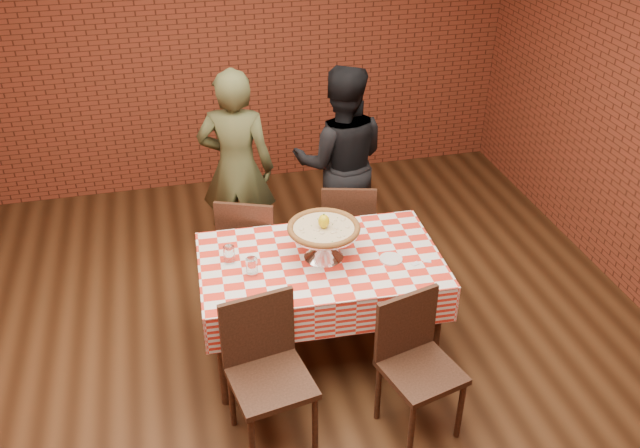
# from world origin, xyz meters

# --- Properties ---
(ground) EXTENTS (6.00, 6.00, 0.00)m
(ground) POSITION_xyz_m (0.00, 0.00, 0.00)
(ground) COLOR black
(ground) RESTS_ON ground
(back_wall) EXTENTS (5.50, 0.00, 5.50)m
(back_wall) POSITION_xyz_m (0.00, 3.00, 1.45)
(back_wall) COLOR maroon
(back_wall) RESTS_ON ground
(table) EXTENTS (1.56, 0.98, 0.75)m
(table) POSITION_xyz_m (0.30, 0.35, 0.38)
(table) COLOR #45281A
(table) RESTS_ON ground
(tablecloth) EXTENTS (1.60, 1.02, 0.26)m
(tablecloth) POSITION_xyz_m (0.30, 0.35, 0.63)
(tablecloth) COLOR red
(tablecloth) RESTS_ON table
(pizza_stand) EXTENTS (0.49, 0.49, 0.20)m
(pizza_stand) POSITION_xyz_m (0.33, 0.37, 0.86)
(pizza_stand) COLOR silver
(pizza_stand) RESTS_ON tablecloth
(pizza) EXTENTS (0.49, 0.49, 0.03)m
(pizza) POSITION_xyz_m (0.33, 0.37, 0.97)
(pizza) COLOR beige
(pizza) RESTS_ON pizza_stand
(lemon) EXTENTS (0.08, 0.08, 0.09)m
(lemon) POSITION_xyz_m (0.33, 0.37, 1.02)
(lemon) COLOR yellow
(lemon) RESTS_ON pizza
(water_glass_left) EXTENTS (0.07, 0.07, 0.11)m
(water_glass_left) POSITION_xyz_m (-0.14, 0.28, 0.81)
(water_glass_left) COLOR white
(water_glass_left) RESTS_ON tablecloth
(water_glass_right) EXTENTS (0.07, 0.07, 0.11)m
(water_glass_right) POSITION_xyz_m (-0.26, 0.45, 0.81)
(water_glass_right) COLOR white
(water_glass_right) RESTS_ON tablecloth
(side_plate) EXTENTS (0.15, 0.15, 0.01)m
(side_plate) POSITION_xyz_m (0.74, 0.23, 0.76)
(side_plate) COLOR white
(side_plate) RESTS_ON tablecloth
(sweetener_packet_a) EXTENTS (0.06, 0.05, 0.00)m
(sweetener_packet_a) POSITION_xyz_m (0.88, 0.14, 0.76)
(sweetener_packet_a) COLOR white
(sweetener_packet_a) RESTS_ON tablecloth
(sweetener_packet_b) EXTENTS (0.06, 0.05, 0.00)m
(sweetener_packet_b) POSITION_xyz_m (0.96, 0.16, 0.76)
(sweetener_packet_b) COLOR white
(sweetener_packet_b) RESTS_ON tablecloth
(condiment_caddy) EXTENTS (0.13, 0.12, 0.15)m
(condiment_caddy) POSITION_xyz_m (0.41, 0.68, 0.83)
(condiment_caddy) COLOR silver
(condiment_caddy) RESTS_ON tablecloth
(chair_near_left) EXTENTS (0.51, 0.51, 0.92)m
(chair_near_left) POSITION_xyz_m (-0.15, -0.35, 0.46)
(chair_near_left) COLOR #45281A
(chair_near_left) RESTS_ON ground
(chair_near_right) EXTENTS (0.50, 0.50, 0.89)m
(chair_near_right) POSITION_xyz_m (0.71, -0.48, 0.44)
(chair_near_right) COLOR #45281A
(chair_near_right) RESTS_ON ground
(chair_far_left) EXTENTS (0.54, 0.54, 0.90)m
(chair_far_left) POSITION_xyz_m (-0.03, 1.09, 0.45)
(chair_far_left) COLOR #45281A
(chair_far_left) RESTS_ON ground
(chair_far_right) EXTENTS (0.49, 0.49, 0.88)m
(chair_far_right) POSITION_xyz_m (0.72, 1.16, 0.44)
(chair_far_right) COLOR #45281A
(chair_far_right) RESTS_ON ground
(diner_olive) EXTENTS (0.68, 0.54, 1.62)m
(diner_olive) POSITION_xyz_m (-0.05, 1.63, 0.81)
(diner_olive) COLOR #454829
(diner_olive) RESTS_ON ground
(diner_black) EXTENTS (0.90, 0.77, 1.60)m
(diner_black) POSITION_xyz_m (0.77, 1.56, 0.80)
(diner_black) COLOR black
(diner_black) RESTS_ON ground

